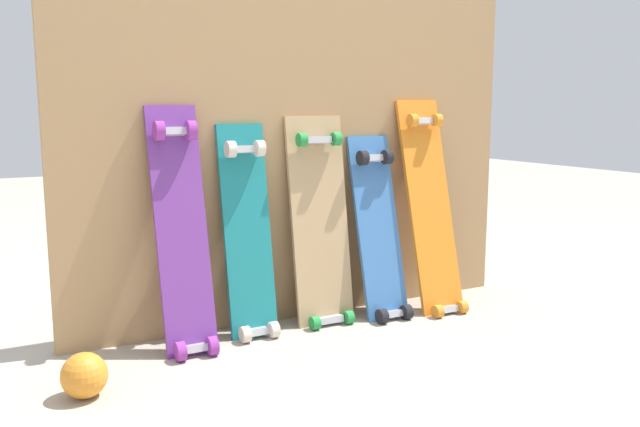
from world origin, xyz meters
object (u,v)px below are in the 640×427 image
(skateboard_teal, at_px, (249,241))
(skateboard_purple, at_px, (183,239))
(rubber_ball, at_px, (84,375))
(skateboard_blue, at_px, (380,236))
(skateboard_orange, at_px, (431,215))
(skateboard_natural, at_px, (321,230))

(skateboard_teal, bearing_deg, skateboard_purple, -172.26)
(rubber_ball, bearing_deg, skateboard_blue, 12.59)
(skateboard_purple, bearing_deg, skateboard_teal, 7.74)
(rubber_ball, bearing_deg, skateboard_orange, 9.73)
(skateboard_teal, relative_size, skateboard_natural, 0.96)
(skateboard_purple, distance_m, skateboard_blue, 0.76)
(skateboard_purple, height_order, rubber_ball, skateboard_purple)
(skateboard_purple, distance_m, skateboard_teal, 0.24)
(skateboard_purple, distance_m, rubber_ball, 0.53)
(skateboard_teal, bearing_deg, skateboard_orange, -3.66)
(skateboard_purple, xyz_separation_m, skateboard_natural, (0.53, 0.04, -0.02))
(skateboard_purple, bearing_deg, skateboard_orange, -0.88)
(rubber_ball, bearing_deg, skateboard_natural, 17.84)
(rubber_ball, bearing_deg, skateboard_purple, 34.50)
(skateboard_teal, bearing_deg, skateboard_natural, 1.18)
(skateboard_teal, distance_m, rubber_ball, 0.71)
(skateboard_teal, bearing_deg, skateboard_blue, -3.18)
(skateboard_natural, bearing_deg, rubber_ball, -162.16)
(skateboard_natural, bearing_deg, skateboard_blue, -8.46)
(skateboard_natural, xyz_separation_m, skateboard_orange, (0.46, -0.05, 0.03))
(skateboard_orange, bearing_deg, skateboard_teal, 176.34)
(skateboard_blue, distance_m, skateboard_orange, 0.24)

